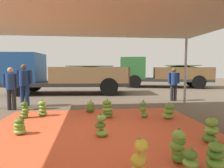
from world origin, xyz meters
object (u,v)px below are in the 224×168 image
Objects in this scene: worker_1 at (174,82)px; banana_bunch_1 at (90,107)px; banana_bunch_5 at (139,161)px; banana_bunch_10 at (144,110)px; banana_bunch_2 at (43,109)px; banana_bunch_9 at (192,164)px; banana_bunch_12 at (211,131)px; worker_0 at (24,82)px; banana_bunch_0 at (20,127)px; banana_bunch_11 at (178,147)px; worker_2 at (11,85)px; banana_bunch_8 at (216,160)px; banana_bunch_6 at (169,112)px; cargo_truck_main at (62,74)px; banana_bunch_4 at (25,110)px; cargo_truck_far at (161,72)px; banana_bunch_3 at (107,110)px; banana_bunch_7 at (101,126)px.

banana_bunch_1 is at bearing -153.11° from worker_1.
banana_bunch_5 is at bearing -81.53° from banana_bunch_1.
banana_bunch_5 is 3.44m from banana_bunch_10.
banana_bunch_2 is 1.26× the size of banana_bunch_9.
banana_bunch_12 is (0.79, -2.17, 0.01)m from banana_bunch_10.
banana_bunch_10 is 4.91m from worker_0.
banana_bunch_0 is 3.49m from banana_bunch_11.
worker_2 reaches higher than banana_bunch_9.
banana_bunch_8 reaches higher than banana_bunch_1.
banana_bunch_12 is at bearing -42.04° from worker_0.
banana_bunch_9 is at bearing -52.97° from banana_bunch_2.
banana_bunch_0 is 3.18m from worker_2.
banana_bunch_11 is at bearing 129.31° from banana_bunch_8.
cargo_truck_main is (-4.00, 6.43, 0.96)m from banana_bunch_6.
worker_0 is (-0.60, 1.98, 0.75)m from banana_bunch_4.
cargo_truck_far is 4.69× the size of worker_2.
worker_0 is (-3.13, 2.26, 0.73)m from banana_bunch_3.
banana_bunch_11 is 0.08× the size of cargo_truck_far.
banana_bunch_10 is 0.35× the size of worker_1.
banana_bunch_9 is at bearing -49.35° from worker_2.
cargo_truck_far is 4.33× the size of worker_0.
cargo_truck_main is at bearing 149.51° from worker_1.
banana_bunch_12 is 0.08× the size of cargo_truck_far.
banana_bunch_0 is 4.09m from banana_bunch_6.
banana_bunch_0 is 0.06× the size of cargo_truck_main.
banana_bunch_1 is at bearing 108.35° from banana_bunch_9.
banana_bunch_4 reaches higher than banana_bunch_9.
worker_0 is (-4.95, 2.61, 0.76)m from banana_bunch_6.
worker_2 is at bearing 125.09° from banana_bunch_5.
banana_bunch_3 reaches higher than banana_bunch_6.
banana_bunch_0 is 0.06× the size of cargo_truck_far.
banana_bunch_7 is (2.23, -1.89, -0.01)m from banana_bunch_4.
banana_bunch_4 is 2.92m from banana_bunch_7.
banana_bunch_4 is at bearing -156.88° from banana_bunch_2.
banana_bunch_12 is at bearing -106.29° from worker_1.
banana_bunch_2 is 2.73m from banana_bunch_7.
banana_bunch_3 is 1.85m from banana_bunch_6.
banana_bunch_11 is at bearing -47.00° from worker_2.
banana_bunch_6 is 0.07× the size of cargo_truck_far.
worker_0 reaches higher than banana_bunch_5.
banana_bunch_4 is 0.32× the size of worker_0.
banana_bunch_9 is at bearing -107.20° from banana_bunch_6.
banana_bunch_8 is 3.31m from banana_bunch_10.
banana_bunch_0 is 0.76× the size of banana_bunch_12.
cargo_truck_main is at bearing 86.57° from banana_bunch_4.
worker_2 is (-3.38, 1.58, 0.65)m from banana_bunch_3.
cargo_truck_far is at bearing 66.53° from banana_bunch_10.
banana_bunch_3 reaches higher than banana_bunch_1.
banana_bunch_0 is 7.41m from cargo_truck_main.
cargo_truck_main is 4.67m from worker_2.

